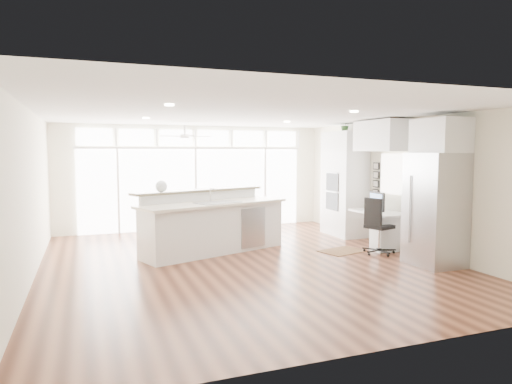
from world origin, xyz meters
name	(u,v)px	position (x,y,z in m)	size (l,w,h in m)	color
floor	(245,263)	(0.00, 0.00, -0.01)	(7.00, 8.00, 0.02)	#482316
ceiling	(244,113)	(0.00, 0.00, 2.70)	(7.00, 8.00, 0.02)	white
wall_back	(195,177)	(0.00, 4.00, 1.35)	(7.00, 0.04, 2.70)	white
wall_front	(377,220)	(0.00, -4.00, 1.35)	(7.00, 0.04, 2.70)	white
wall_left	(29,195)	(-3.50, 0.00, 1.35)	(0.04, 8.00, 2.70)	white
wall_right	(404,184)	(3.50, 0.00, 1.35)	(0.04, 8.00, 2.70)	white
glass_wall	(196,189)	(0.00, 3.94, 1.05)	(5.80, 0.06, 2.08)	white
transom_row	(195,138)	(0.00, 3.94, 2.38)	(5.90, 0.06, 0.40)	white
desk_window	(394,174)	(3.46, 0.30, 1.55)	(0.04, 0.85, 0.85)	white
ceiling_fan	(185,132)	(-0.50, 2.80, 2.48)	(1.16, 1.16, 0.32)	silver
recessed_lights	(241,115)	(0.00, 0.20, 2.68)	(3.40, 3.00, 0.02)	white
oven_cabinet	(344,184)	(3.17, 1.80, 1.25)	(0.64, 1.20, 2.50)	white
desk_nook	(379,229)	(3.13, 0.30, 0.38)	(0.72, 1.30, 0.76)	white
upper_cabinets	(383,136)	(3.17, 0.30, 2.35)	(0.64, 1.30, 0.64)	white
refrigerator	(435,209)	(3.11, -1.35, 1.00)	(0.76, 0.90, 2.00)	#AAAAAF
fridge_cabinet	(441,136)	(3.17, -1.35, 2.30)	(0.64, 0.90, 0.60)	white
framed_photos	(376,179)	(3.46, 0.92, 1.40)	(0.06, 0.22, 0.80)	black
kitchen_island	(214,222)	(-0.29, 1.04, 0.62)	(3.13, 1.18, 1.24)	white
rug	(342,251)	(2.17, 0.20, 0.01)	(0.87, 0.63, 0.01)	#3D2413
office_chair	(379,226)	(2.74, -0.24, 0.56)	(0.58, 0.53, 1.11)	black
fishbowl	(161,186)	(-1.32, 1.09, 1.36)	(0.23, 0.23, 0.23)	white
monitor	(377,201)	(3.05, 0.30, 0.98)	(0.09, 0.53, 0.45)	black
keyboard	(370,212)	(2.88, 0.30, 0.77)	(0.12, 0.32, 0.02)	silver
potted_plant	(345,126)	(3.17, 1.80, 2.63)	(0.29, 0.32, 0.25)	#2D5625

